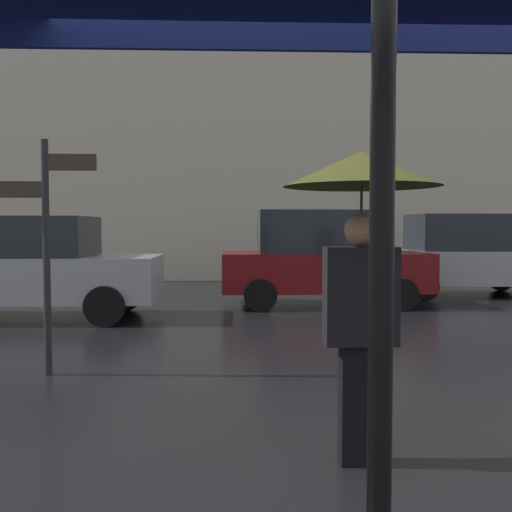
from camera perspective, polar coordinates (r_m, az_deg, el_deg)
The scene contains 6 objects.
pedestrian_with_umbrella at distance 4.01m, azimuth 10.38°, elevation 3.77°, with size 1.08×1.08×2.17m.
parked_car_left at distance 14.73m, azimuth 19.85°, elevation 0.08°, with size 4.00×2.04×1.95m.
parked_car_right at distance 11.10m, azimuth -21.28°, elevation -0.94°, with size 4.38×2.01×1.84m.
parked_car_distant at distance 12.21m, azimuth 6.41°, elevation -0.18°, with size 4.27×2.06×1.99m.
street_signpost at distance 6.76m, azimuth -20.02°, elevation 2.25°, with size 1.08×0.08×2.61m.
building_block at distance 19.70m, azimuth -0.64°, elevation 21.48°, with size 19.94×2.04×15.86m, color #B2A893.
Camera 1 is at (-0.49, -2.82, 1.65)m, focal length 40.42 mm.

